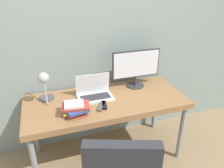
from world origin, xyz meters
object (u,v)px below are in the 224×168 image
at_px(book_stack, 75,108).
at_px(laptop, 94,93).
at_px(desk_lamp, 44,84).
at_px(monitor, 136,66).

bearing_deg(book_stack, laptop, 45.25).
bearing_deg(book_stack, desk_lamp, 131.43).
relative_size(laptop, monitor, 0.65).
height_order(laptop, desk_lamp, desk_lamp).
relative_size(monitor, book_stack, 2.08).
bearing_deg(desk_lamp, book_stack, -48.57).
xyz_separation_m(laptop, desk_lamp, (-0.47, 0.03, 0.16)).
bearing_deg(monitor, desk_lamp, -175.05).
height_order(monitor, desk_lamp, monitor).
height_order(monitor, book_stack, monitor).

